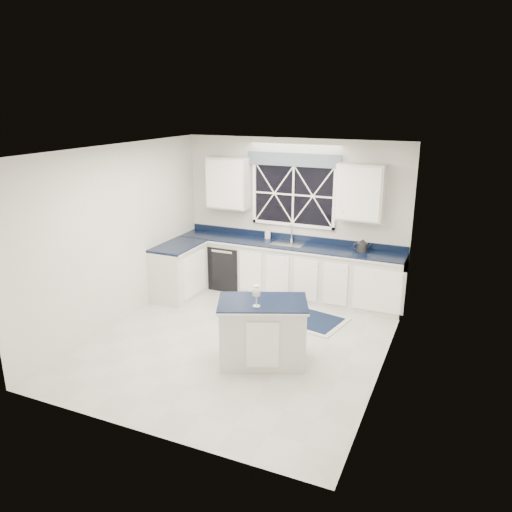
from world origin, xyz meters
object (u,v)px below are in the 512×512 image
at_px(soap_bottle, 268,233).
at_px(faucet, 291,232).
at_px(island, 263,331).
at_px(dishwasher, 230,265).
at_px(wine_glass, 256,292).
at_px(kettle, 362,246).

bearing_deg(soap_bottle, faucet, -0.21).
relative_size(faucet, soap_bottle, 1.50).
height_order(island, soap_bottle, soap_bottle).
bearing_deg(dishwasher, wine_glass, -57.24).
bearing_deg(soap_bottle, wine_glass, -70.57).
distance_m(faucet, island, 2.66).
relative_size(faucet, wine_glass, 1.08).
xyz_separation_m(dishwasher, wine_glass, (1.61, -2.50, 0.63)).
distance_m(kettle, soap_bottle, 1.72).
distance_m(faucet, soap_bottle, 0.45).
relative_size(kettle, wine_glass, 1.03).
bearing_deg(dishwasher, island, -55.15).
bearing_deg(faucet, soap_bottle, 179.79).
bearing_deg(wine_glass, dishwasher, 122.76).
relative_size(wine_glass, soap_bottle, 1.38).
relative_size(kettle, soap_bottle, 1.42).
xyz_separation_m(dishwasher, faucet, (1.10, 0.19, 0.69)).
xyz_separation_m(dishwasher, island, (1.62, -2.33, 0.02)).
bearing_deg(dishwasher, kettle, 1.73).
bearing_deg(island, kettle, 49.77).
bearing_deg(faucet, wine_glass, -79.29).
bearing_deg(faucet, kettle, -5.51).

